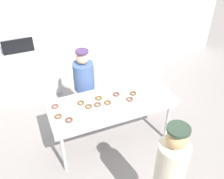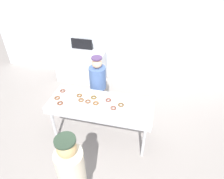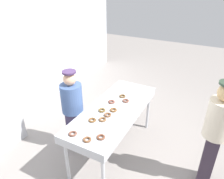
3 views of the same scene
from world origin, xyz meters
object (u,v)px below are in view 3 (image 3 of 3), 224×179
Objects in this scene: chocolate_donut_6 at (102,110)px; worker_baker at (72,106)px; chocolate_donut_1 at (126,101)px; chocolate_donut_5 at (103,119)px; chocolate_donut_4 at (101,137)px; fryer_conveyor at (114,112)px; chocolate_donut_3 at (113,110)px; chocolate_donut_10 at (87,140)px; customer_waiting at (216,130)px; chocolate_donut_2 at (122,96)px; chocolate_donut_8 at (108,115)px; chocolate_donut_0 at (92,120)px; chocolate_donut_7 at (111,102)px; chocolate_donut_9 at (73,134)px.

worker_baker reaches higher than chocolate_donut_6.
worker_baker is at bearing 124.92° from chocolate_donut_1.
chocolate_donut_5 is 1.00× the size of chocolate_donut_6.
chocolate_donut_1 and chocolate_donut_4 have the same top height.
fryer_conveyor is 0.40m from chocolate_donut_5.
chocolate_donut_1 is at bearing -8.71° from chocolate_donut_3.
chocolate_donut_10 is 0.07× the size of customer_waiting.
worker_baker is (0.50, 0.86, -0.05)m from chocolate_donut_4.
customer_waiting reaches higher than chocolate_donut_2.
chocolate_donut_8 is 0.07× the size of customer_waiting.
chocolate_donut_3 is at bearing -21.38° from chocolate_donut_0.
chocolate_donut_8 is at bearing 3.36° from chocolate_donut_10.
worker_baker reaches higher than chocolate_donut_8.
chocolate_donut_1 is 1.00× the size of chocolate_donut_8.
fryer_conveyor is at bearing -138.67° from chocolate_donut_7.
chocolate_donut_3 and chocolate_donut_8 have the same top height.
chocolate_donut_4 and chocolate_donut_10 have the same top height.
chocolate_donut_8 is 0.63m from chocolate_donut_10.
chocolate_donut_3 is at bearing 13.35° from chocolate_donut_4.
fryer_conveyor is at bearing 162.37° from chocolate_donut_1.
chocolate_donut_2 is 0.48m from chocolate_donut_3.
chocolate_donut_5 and chocolate_donut_7 have the same top height.
chocolate_donut_3 is (-0.08, -0.03, 0.09)m from fryer_conveyor.
customer_waiting reaches higher than worker_baker.
customer_waiting is (-0.32, -1.59, 0.05)m from chocolate_donut_2.
chocolate_donut_2 is 1.00× the size of chocolate_donut_8.
chocolate_donut_4 is 1.00× the size of chocolate_donut_10.
chocolate_donut_1 and chocolate_donut_9 have the same top height.
worker_baker reaches higher than chocolate_donut_0.
chocolate_donut_2 is 0.65m from chocolate_donut_8.
fryer_conveyor is at bearing 4.25° from chocolate_donut_8.
chocolate_donut_2 is at bearing 4.58° from fryer_conveyor.
chocolate_donut_10 is at bearing -178.43° from chocolate_donut_3.
customer_waiting is at bearing -57.46° from chocolate_donut_10.
chocolate_donut_5 is (0.36, 0.18, 0.00)m from chocolate_donut_4.
chocolate_donut_2 is 1.00× the size of chocolate_donut_4.
chocolate_donut_6 is 1.00× the size of chocolate_donut_7.
chocolate_donut_1 is 1.03m from chocolate_donut_4.
fryer_conveyor is at bearing -175.42° from chocolate_donut_2.
chocolate_donut_0 is 1.00× the size of chocolate_donut_1.
customer_waiting is (0.33, -2.22, 0.10)m from worker_baker.
chocolate_donut_5 is 0.49m from chocolate_donut_10.
chocolate_donut_6 is 1.00× the size of chocolate_donut_10.
customer_waiting reaches higher than chocolate_donut_4.
worker_baker is at bearing 110.50° from fryer_conveyor.
chocolate_donut_9 is at bearing 167.82° from fryer_conveyor.
fryer_conveyor is 0.23m from chocolate_donut_6.
worker_baker is at bearing 135.56° from chocolate_donut_2.
chocolate_donut_7 is 1.00× the size of chocolate_donut_8.
chocolate_donut_5 is at bearing -147.46° from chocolate_donut_6.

